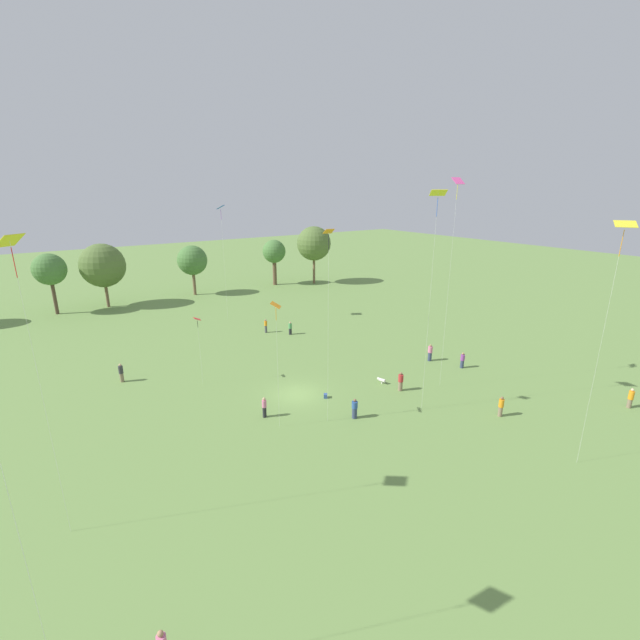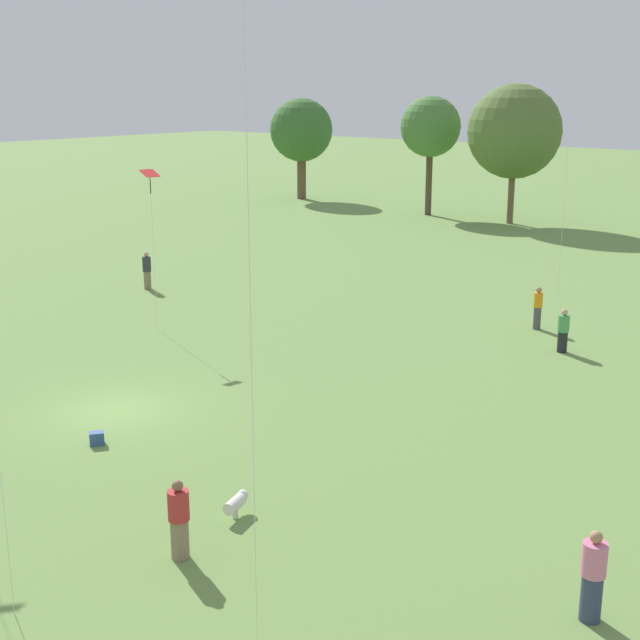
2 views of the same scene
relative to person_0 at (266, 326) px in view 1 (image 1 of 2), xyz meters
name	(u,v)px [view 1 (image 1 of 2)]	position (x,y,z in m)	size (l,w,h in m)	color
ground_plane	(297,394)	(-5.72, -16.98, -0.89)	(240.00, 240.00, 0.00)	#6B8E47
tree_1	(49,270)	(-21.37, 24.97, 5.70)	(4.52, 4.52, 8.90)	brown
tree_2	(103,266)	(-14.46, 25.06, 5.60)	(6.60, 6.60, 9.80)	brown
tree_3	(192,260)	(-0.63, 25.33, 5.10)	(5.01, 5.01, 8.52)	brown
tree_4	(274,252)	(14.80, 24.73, 5.37)	(4.31, 4.31, 8.54)	brown
tree_5	(314,244)	(21.68, 21.52, 6.80)	(6.45, 6.45, 10.93)	brown
person_0	(266,326)	(0.00, 0.00, 0.00)	(0.51, 0.51, 1.77)	#4C4C51
person_1	(121,373)	(-18.10, -5.33, 0.03)	(0.58, 0.58, 1.84)	#847056
person_2	(264,407)	(-9.95, -18.91, -0.02)	(0.44, 0.44, 1.73)	#232328
person_3	(462,360)	(11.36, -21.44, -0.07)	(0.60, 0.60, 1.67)	#333D5B
person_5	(355,409)	(-4.08, -23.10, -0.07)	(0.59, 0.59, 1.69)	#333D5B
person_6	(501,407)	(5.82, -29.50, -0.03)	(0.56, 0.56, 1.73)	#847056
person_7	(631,398)	(16.01, -34.77, -0.02)	(0.44, 0.44, 1.76)	#847056
person_8	(401,382)	(2.44, -21.62, -0.01)	(0.65, 0.65, 1.79)	#847056
person_9	(290,328)	(2.20, -2.38, -0.07)	(0.46, 0.46, 1.66)	#232328
person_10	(430,353)	(10.08, -18.27, 0.01)	(0.66, 0.66, 1.84)	#333D5B
kite_0	(197,322)	(-11.90, -10.02, 5.17)	(0.64, 0.68, 6.50)	red
kite_1	(623,235)	(4.62, -36.08, 14.18)	(1.46, 1.47, 15.84)	yellow
kite_2	(221,212)	(-2.27, 6.91, 13.88)	(1.38, 1.41, 15.64)	blue
kite_3	(438,202)	(1.57, -25.04, 15.76)	(1.55, 1.54, 17.53)	yellow
kite_4	(13,257)	(-24.09, -23.80, 13.84)	(1.27, 1.24, 15.72)	yellow
kite_5	(276,311)	(-9.66, -20.82, 8.36)	(1.00, 1.01, 9.91)	orange
kite_7	(457,195)	(6.07, -23.09, 16.21)	(1.01, 0.89, 18.48)	#E54C99
kite_8	(329,249)	(-6.11, -22.26, 12.70)	(0.76, 0.69, 14.95)	orange
dog_0	(381,380)	(2.03, -19.51, -0.54)	(0.48, 0.87, 0.52)	silver
picnic_bag_0	(325,396)	(-4.00, -18.95, -0.71)	(0.48, 0.50, 0.36)	#33518C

